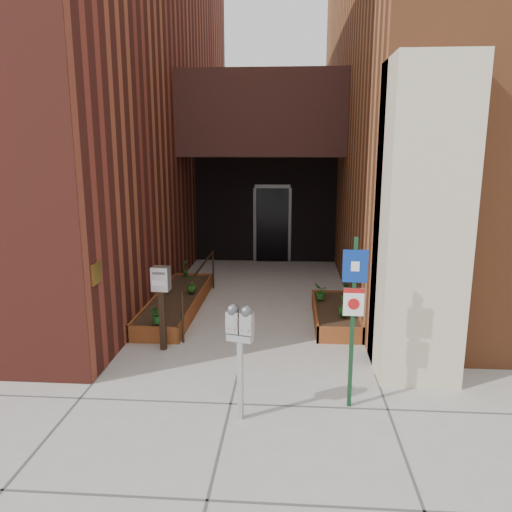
# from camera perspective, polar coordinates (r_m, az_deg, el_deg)

# --- Properties ---
(ground) EXTENTS (80.00, 80.00, 0.00)m
(ground) POSITION_cam_1_polar(r_m,az_deg,el_deg) (7.60, -1.99, -12.90)
(ground) COLOR #9E9991
(ground) RESTS_ON ground
(architecture) EXTENTS (20.00, 14.60, 10.00)m
(architecture) POSITION_cam_1_polar(r_m,az_deg,el_deg) (13.86, 0.26, 19.61)
(architecture) COLOR maroon
(architecture) RESTS_ON ground
(planter_left) EXTENTS (0.90, 3.60, 0.30)m
(planter_left) POSITION_cam_1_polar(r_m,az_deg,el_deg) (10.29, -9.04, -5.37)
(planter_left) COLOR brown
(planter_left) RESTS_ON ground
(planter_right) EXTENTS (0.80, 2.20, 0.30)m
(planter_right) POSITION_cam_1_polar(r_m,az_deg,el_deg) (9.59, 9.04, -6.70)
(planter_right) COLOR brown
(planter_right) RESTS_ON ground
(handrail) EXTENTS (0.04, 3.34, 0.90)m
(handrail) POSITION_cam_1_polar(r_m,az_deg,el_deg) (9.97, -6.42, -2.19)
(handrail) COLOR black
(handrail) RESTS_ON ground
(parking_meter) EXTENTS (0.34, 0.20, 1.46)m
(parking_meter) POSITION_cam_1_polar(r_m,az_deg,el_deg) (5.92, -1.85, -8.58)
(parking_meter) COLOR #B0B0B3
(parking_meter) RESTS_ON ground
(sign_post) EXTENTS (0.30, 0.08, 2.20)m
(sign_post) POSITION_cam_1_polar(r_m,az_deg,el_deg) (6.23, 11.06, -5.56)
(sign_post) COLOR #153A1F
(sign_post) RESTS_ON ground
(payment_dropbox) EXTENTS (0.29, 0.23, 1.39)m
(payment_dropbox) POSITION_cam_1_polar(r_m,az_deg,el_deg) (8.11, -10.76, -3.88)
(payment_dropbox) COLOR black
(payment_dropbox) RESTS_ON ground
(shrub_left_a) EXTENTS (0.43, 0.43, 0.34)m
(shrub_left_a) POSITION_cam_1_polar(r_m,az_deg,el_deg) (8.70, -11.15, -6.46)
(shrub_left_a) COLOR #1C6221
(shrub_left_a) RESTS_ON planter_left
(shrub_left_b) EXTENTS (0.29, 0.29, 0.37)m
(shrub_left_b) POSITION_cam_1_polar(r_m,az_deg,el_deg) (10.52, -10.13, -3.00)
(shrub_left_b) COLOR #2A5C1A
(shrub_left_b) RESTS_ON planter_left
(shrub_left_c) EXTENTS (0.27, 0.27, 0.37)m
(shrub_left_c) POSITION_cam_1_polar(r_m,az_deg,el_deg) (10.36, -7.42, -3.15)
(shrub_left_c) COLOR #204E16
(shrub_left_c) RESTS_ON planter_left
(shrub_left_d) EXTENTS (0.26, 0.26, 0.38)m
(shrub_left_d) POSITION_cam_1_polar(r_m,az_deg,el_deg) (11.73, -8.09, -1.31)
(shrub_left_d) COLOR #194E16
(shrub_left_d) RESTS_ON planter_left
(shrub_right_a) EXTENTS (0.26, 0.26, 0.36)m
(shrub_right_a) POSITION_cam_1_polar(r_m,az_deg,el_deg) (9.02, 10.03, -5.64)
(shrub_right_a) COLOR #1B5E1A
(shrub_right_a) RESTS_ON planter_right
(shrub_right_b) EXTENTS (0.23, 0.23, 0.31)m
(shrub_right_b) POSITION_cam_1_polar(r_m,az_deg,el_deg) (10.10, 10.24, -3.84)
(shrub_right_b) COLOR #1D5919
(shrub_right_b) RESTS_ON planter_right
(shrub_right_c) EXTENTS (0.29, 0.29, 0.32)m
(shrub_right_c) POSITION_cam_1_polar(r_m,az_deg,el_deg) (9.91, 7.45, -4.04)
(shrub_right_c) COLOR #1C5F1B
(shrub_right_c) RESTS_ON planter_right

